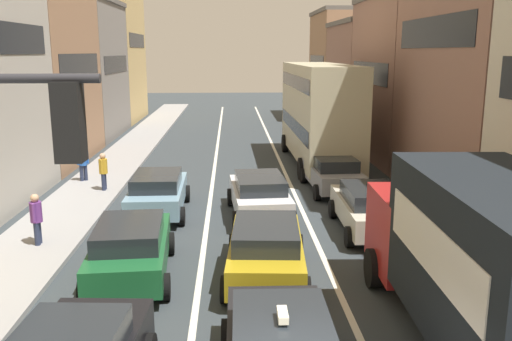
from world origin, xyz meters
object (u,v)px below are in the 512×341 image
pedestrian_near_kerb (83,162)px  pedestrian_mid_sidewalk (36,218)px  sedan_right_lane_behind_truck (370,208)px  wagon_left_lane_second (131,248)px  wagon_right_lane_far (332,172)px  pedestrian_far_sidewalk (103,170)px  bus_mid_queue_primary (319,110)px  sedan_left_lane_third (158,192)px  removalist_box_truck (478,255)px  sedan_centre_lane_second (266,248)px  hatchback_centre_lane_third (259,194)px

pedestrian_near_kerb → pedestrian_mid_sidewalk: size_ratio=1.00×
sedan_right_lane_behind_truck → wagon_left_lane_second: bearing=116.1°
wagon_right_lane_far → pedestrian_far_sidewalk: pedestrian_far_sidewalk is taller
wagon_left_lane_second → bus_mid_queue_primary: bearing=-30.8°
sedan_left_lane_third → pedestrian_near_kerb: size_ratio=2.61×
removalist_box_truck → sedan_left_lane_third: 11.90m
wagon_left_lane_second → sedan_right_lane_behind_truck: size_ratio=1.02×
sedan_right_lane_behind_truck → wagon_right_lane_far: size_ratio=0.99×
sedan_left_lane_third → wagon_right_lane_far: size_ratio=0.99×
sedan_right_lane_behind_truck → pedestrian_far_sidewalk: 10.96m
sedan_centre_lane_second → sedan_left_lane_third: (-3.47, 5.78, 0.00)m
sedan_centre_lane_second → bus_mid_queue_primary: (3.54, 13.91, 2.03)m
removalist_box_truck → pedestrian_far_sidewalk: size_ratio=4.69×
sedan_left_lane_third → wagon_right_lane_far: (6.78, 2.91, 0.00)m
hatchback_centre_lane_third → bus_mid_queue_primary: bearing=-25.2°
sedan_centre_lane_second → wagon_left_lane_second: bearing=90.5°
pedestrian_mid_sidewalk → wagon_left_lane_second: bearing=141.2°
sedan_centre_lane_second → sedan_left_lane_third: size_ratio=1.02×
hatchback_centre_lane_third → pedestrian_far_sidewalk: pedestrian_far_sidewalk is taller
sedan_right_lane_behind_truck → bus_mid_queue_primary: bearing=1.1°
wagon_left_lane_second → hatchback_centre_lane_third: 6.18m
bus_mid_queue_primary → pedestrian_far_sidewalk: bearing=117.5°
wagon_left_lane_second → hatchback_centre_lane_third: size_ratio=1.00×
removalist_box_truck → pedestrian_far_sidewalk: removalist_box_truck is taller
pedestrian_near_kerb → pedestrian_mid_sidewalk: same height
bus_mid_queue_primary → hatchback_centre_lane_third: bearing=157.7°
wagon_left_lane_second → pedestrian_far_sidewalk: (-2.62, 8.56, 0.15)m
hatchback_centre_lane_third → sedan_right_lane_behind_truck: size_ratio=1.02×
pedestrian_near_kerb → bus_mid_queue_primary: bearing=-108.6°
wagon_right_lane_far → bus_mid_queue_primary: (0.23, 5.23, 2.03)m
sedan_centre_lane_second → pedestrian_far_sidewalk: (-6.05, 8.76, 0.15)m
hatchback_centre_lane_third → bus_mid_queue_primary: (3.42, 8.64, 2.03)m
wagon_left_lane_second → removalist_box_truck: bearing=-122.3°
pedestrian_far_sidewalk → sedan_left_lane_third: bearing=131.2°
sedan_right_lane_behind_truck → pedestrian_mid_sidewalk: pedestrian_mid_sidewalk is taller
sedan_right_lane_behind_truck → pedestrian_mid_sidewalk: (-10.08, -1.07, 0.15)m
bus_mid_queue_primary → sedan_left_lane_third: bearing=138.6°
wagon_left_lane_second → sedan_right_lane_behind_truck: (6.98, 3.27, 0.00)m
sedan_left_lane_third → wagon_right_lane_far: same height
removalist_box_truck → bus_mid_queue_primary: size_ratio=0.74×
sedan_centre_lane_second → pedestrian_near_kerb: pedestrian_near_kerb is taller
sedan_centre_lane_second → sedan_right_lane_behind_truck: 4.97m
sedan_right_lane_behind_truck → bus_mid_queue_primary: (-0.01, 10.43, 2.03)m
hatchback_centre_lane_third → pedestrian_near_kerb: pedestrian_near_kerb is taller
pedestrian_far_sidewalk → sedan_right_lane_behind_truck: bearing=151.6°
hatchback_centre_lane_third → wagon_right_lane_far: 4.67m
removalist_box_truck → sedan_right_lane_behind_truck: 7.22m
pedestrian_near_kerb → pedestrian_far_sidewalk: (1.26, -1.68, 0.00)m
hatchback_centre_lane_third → pedestrian_mid_sidewalk: (-6.65, -2.86, 0.15)m
hatchback_centre_lane_third → wagon_left_lane_second: bearing=141.4°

